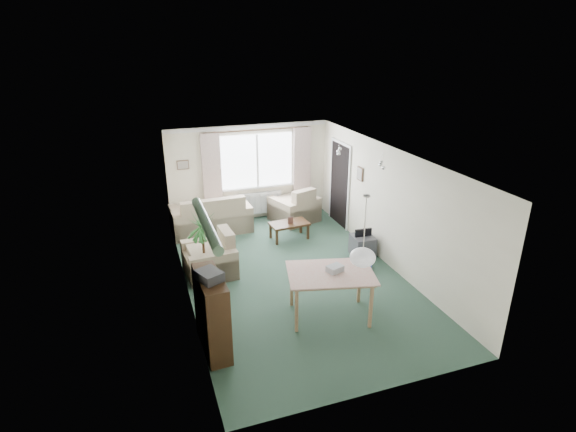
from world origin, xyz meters
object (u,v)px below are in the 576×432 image
object	(u,v)px
coffee_table	(289,231)
houseplant	(204,247)
pet_bed	(359,266)
armchair_corner	(294,203)
dining_table	(330,295)
tv_cube	(362,246)
bookshelf	(212,313)
sofa	(211,213)
armchair_left	(209,253)

from	to	relation	value
coffee_table	houseplant	bearing A→B (deg)	-149.23
houseplant	pet_bed	world-z (taller)	houseplant
armchair_corner	dining_table	xyz separation A→B (m)	(-0.88, -4.17, -0.05)
houseplant	tv_cube	world-z (taller)	houseplant
coffee_table	bookshelf	xyz separation A→B (m)	(-2.35, -3.36, 0.41)
pet_bed	sofa	bearing A→B (deg)	130.57
sofa	dining_table	xyz separation A→B (m)	(1.22, -4.20, -0.06)
houseplant	dining_table	world-z (taller)	houseplant
tv_cube	armchair_left	bearing A→B (deg)	178.18
coffee_table	armchair_corner	bearing A→B (deg)	64.50
bookshelf	armchair_left	bearing A→B (deg)	78.50
houseplant	pet_bed	bearing A→B (deg)	-10.46
armchair_corner	armchair_left	xyz separation A→B (m)	(-2.50, -2.07, -0.02)
armchair_left	pet_bed	world-z (taller)	armchair_left
armchair_left	coffee_table	distance (m)	2.28
armchair_corner	pet_bed	world-z (taller)	armchair_corner
armchair_left	tv_cube	bearing A→B (deg)	81.35
coffee_table	dining_table	xyz separation A→B (m)	(-0.39, -3.15, 0.20)
bookshelf	houseplant	bearing A→B (deg)	80.91
dining_table	sofa	bearing A→B (deg)	106.22
coffee_table	houseplant	distance (m)	2.53
bookshelf	dining_table	bearing A→B (deg)	2.99
sofa	coffee_table	bearing A→B (deg)	144.98
armchair_left	sofa	bearing A→B (deg)	165.26
armchair_corner	dining_table	world-z (taller)	armchair_corner
sofa	pet_bed	xyz separation A→B (m)	(2.46, -2.87, -0.41)
armchair_corner	tv_cube	xyz separation A→B (m)	(0.70, -2.34, -0.23)
armchair_left	tv_cube	distance (m)	3.22
sofa	tv_cube	distance (m)	3.67
armchair_corner	pet_bed	bearing A→B (deg)	78.46
tv_cube	armchair_corner	bearing A→B (deg)	109.55
sofa	tv_cube	size ratio (longest dim) A/B	3.80
dining_table	pet_bed	world-z (taller)	dining_table
coffee_table	houseplant	world-z (taller)	houseplant
houseplant	pet_bed	xyz separation A→B (m)	(2.98, -0.55, -0.63)
sofa	armchair_left	world-z (taller)	sofa
sofa	bookshelf	bearing A→B (deg)	78.47
sofa	armchair_left	bearing A→B (deg)	77.21
coffee_table	bookshelf	bearing A→B (deg)	-125.00
sofa	dining_table	size ratio (longest dim) A/B	1.44
pet_bed	houseplant	bearing A→B (deg)	169.54
tv_cube	sofa	bearing A→B (deg)	142.74
bookshelf	tv_cube	size ratio (longest dim) A/B	2.50
houseplant	dining_table	distance (m)	2.58
armchair_corner	dining_table	bearing A→B (deg)	59.42
coffee_table	tv_cube	bearing A→B (deg)	-47.87
coffee_table	houseplant	xyz separation A→B (m)	(-2.13, -1.27, 0.48)
tv_cube	pet_bed	size ratio (longest dim) A/B	0.92
sofa	armchair_corner	distance (m)	2.10
armchair_corner	pet_bed	size ratio (longest dim) A/B	1.92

